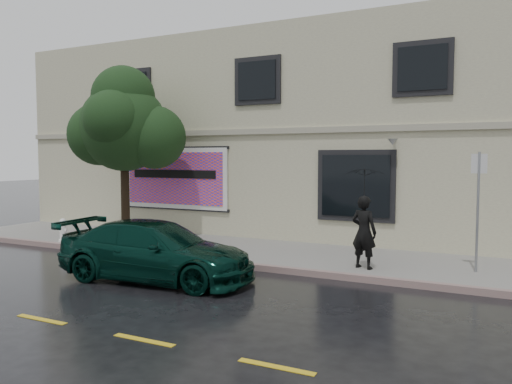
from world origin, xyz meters
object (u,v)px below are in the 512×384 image
at_px(street_tree, 124,128).
at_px(car, 156,251).
at_px(pedestrian, 364,232).
at_px(fire_hydrant, 63,230).

bearing_deg(street_tree, car, -41.90).
relative_size(pedestrian, fire_hydrant, 2.38).
distance_m(pedestrian, street_tree, 8.46).
height_order(car, fire_hydrant, car).
bearing_deg(fire_hydrant, pedestrian, -3.55).
relative_size(pedestrian, street_tree, 0.35).
xyz_separation_m(pedestrian, street_tree, (-7.97, 0.89, 2.69)).
xyz_separation_m(car, fire_hydrant, (-5.26, 2.18, -0.16)).
xyz_separation_m(car, pedestrian, (4.09, 2.60, 0.35)).
height_order(car, street_tree, street_tree).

